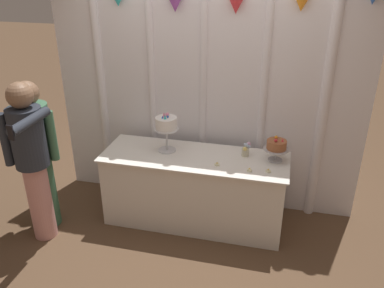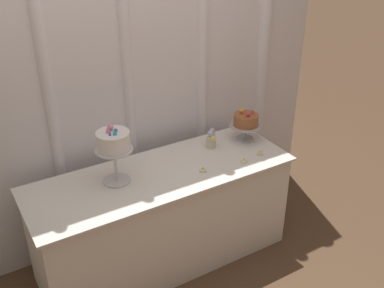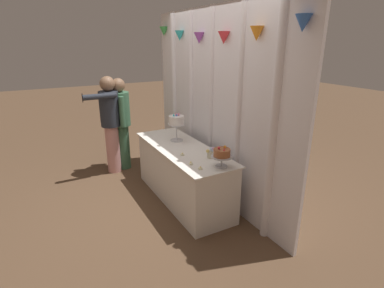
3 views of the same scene
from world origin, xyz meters
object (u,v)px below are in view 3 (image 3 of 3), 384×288
cake_display_nearright (222,154)px  tealight_near_right (200,168)px  tealight_near_left (191,164)px  guest_girl_blue_dress (110,120)px  cake_display_nearleft (176,122)px  cake_table (183,174)px  guest_man_pink_jacket (121,120)px  tealight_far_left (182,155)px  flower_vase (210,153)px

cake_display_nearright → tealight_near_right: (-0.05, -0.25, -0.14)m
tealight_near_left → guest_girl_blue_dress: (-1.96, -0.43, 0.12)m
cake_display_nearleft → cake_table: bearing=-10.9°
tealight_near_right → guest_man_pink_jacket: (-2.20, -0.26, 0.08)m
cake_table → tealight_far_left: size_ratio=36.22×
cake_table → flower_vase: flower_vase is taller
flower_vase → tealight_near_left: size_ratio=3.20×
cake_display_nearleft → guest_girl_blue_dress: guest_girl_blue_dress is taller
flower_vase → guest_girl_blue_dress: guest_girl_blue_dress is taller
cake_display_nearright → tealight_far_left: bearing=-156.6°
flower_vase → tealight_far_left: bearing=-132.6°
tealight_far_left → guest_girl_blue_dress: guest_girl_blue_dress is taller
cake_display_nearleft → flower_vase: 0.82m
guest_man_pink_jacket → guest_girl_blue_dress: (0.07, -0.19, 0.05)m
tealight_near_left → guest_man_pink_jacket: bearing=-173.4°
guest_girl_blue_dress → cake_display_nearleft: bearing=31.2°
cake_table → cake_display_nearright: 0.95m
cake_display_nearright → tealight_near_right: 0.29m
cake_display_nearright → flower_vase: (-0.29, 0.03, -0.09)m
cake_display_nearleft → guest_man_pink_jacket: size_ratio=0.27×
tealight_near_right → guest_man_pink_jacket: guest_man_pink_jacket is taller
cake_display_nearright → cake_display_nearleft: bearing=-177.9°
cake_table → flower_vase: size_ratio=13.04×
cake_table → tealight_far_left: 0.48m
tealight_near_right → guest_man_pink_jacket: 2.21m
tealight_near_left → guest_girl_blue_dress: size_ratio=0.03×
cake_table → tealight_near_right: tealight_near_right is taller
tealight_near_right → guest_man_pink_jacket: bearing=-173.2°
flower_vase → tealight_near_right: 0.37m
cake_display_nearright → guest_man_pink_jacket: bearing=-167.2°
tealight_near_left → guest_man_pink_jacket: (-2.03, -0.23, 0.07)m
tealight_near_right → guest_girl_blue_dress: size_ratio=0.03×
tealight_far_left → guest_girl_blue_dress: bearing=-163.9°
flower_vase → tealight_near_left: bearing=-77.0°
cake_display_nearright → tealight_near_left: size_ratio=5.51×
cake_table → cake_display_nearright: cake_display_nearright is taller
flower_vase → tealight_near_left: (0.07, -0.31, -0.05)m
flower_vase → tealight_near_left: 0.32m
cake_display_nearleft → tealight_far_left: bearing=-18.8°
guest_girl_blue_dress → cake_display_nearright: bearing=17.9°
cake_table → guest_girl_blue_dress: size_ratio=1.16×
tealight_near_left → tealight_near_right: tealight_near_left is taller
tealight_far_left → tealight_near_left: tealight_near_left is taller
tealight_far_left → guest_man_pink_jacket: 1.74m
cake_table → guest_man_pink_jacket: (-1.47, -0.41, 0.46)m
tealight_far_left → guest_man_pink_jacket: (-1.72, -0.28, 0.08)m
guest_girl_blue_dress → tealight_far_left: bearing=16.1°
flower_vase → tealight_near_right: size_ratio=2.87×
tealight_near_right → cake_table: bearing=168.5°
cake_display_nearright → tealight_far_left: (-0.53, -0.23, -0.14)m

